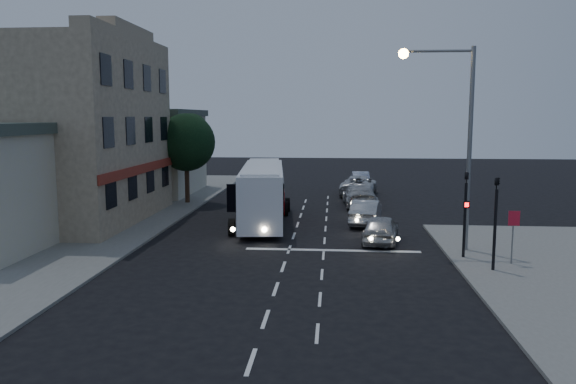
# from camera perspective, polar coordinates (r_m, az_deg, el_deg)

# --- Properties ---
(ground) EXTENTS (120.00, 120.00, 0.00)m
(ground) POSITION_cam_1_polar(r_m,az_deg,el_deg) (24.09, -0.27, -6.98)
(ground) COLOR black
(sidewalk_far) EXTENTS (12.00, 50.00, 0.12)m
(sidewalk_far) POSITION_cam_1_polar(r_m,az_deg,el_deg) (35.17, -20.70, -2.70)
(sidewalk_far) COLOR slate
(sidewalk_far) RESTS_ON ground
(road_markings) EXTENTS (8.00, 30.55, 0.01)m
(road_markings) POSITION_cam_1_polar(r_m,az_deg,el_deg) (27.23, 3.05, -5.26)
(road_markings) COLOR silver
(road_markings) RESTS_ON ground
(tour_bus) EXTENTS (3.33, 11.03, 3.33)m
(tour_bus) POSITION_cam_1_polar(r_m,az_deg,el_deg) (32.33, -2.60, 0.04)
(tour_bus) COLOR white
(tour_bus) RESTS_ON ground
(car_suv) EXTENTS (2.22, 4.21, 1.36)m
(car_suv) POSITION_cam_1_polar(r_m,az_deg,el_deg) (27.65, 9.40, -3.71)
(car_suv) COLOR #A8A8A8
(car_suv) RESTS_ON ground
(car_sedan_a) EXTENTS (2.12, 4.44, 1.40)m
(car_sedan_a) POSITION_cam_1_polar(r_m,az_deg,el_deg) (32.20, 7.91, -2.03)
(car_sedan_a) COLOR #ACACAE
(car_sedan_a) RESTS_ON ground
(car_sedan_b) EXTENTS (2.37, 5.29, 1.51)m
(car_sedan_b) POSITION_cam_1_polar(r_m,az_deg,el_deg) (38.40, 7.28, -0.38)
(car_sedan_b) COLOR #A5A5A5
(car_sedan_b) RESTS_ON ground
(car_sedan_c) EXTENTS (3.22, 5.81, 1.54)m
(car_sedan_c) POSITION_cam_1_polar(r_m,az_deg,el_deg) (44.14, 7.20, 0.69)
(car_sedan_c) COLOR #BDBDBD
(car_sedan_c) RESTS_ON ground
(car_extra) EXTENTS (1.56, 4.10, 1.34)m
(car_extra) POSITION_cam_1_polar(r_m,az_deg,el_deg) (49.48, 7.32, 1.32)
(car_extra) COLOR silver
(car_extra) RESTS_ON ground
(traffic_signal_main) EXTENTS (0.25, 0.35, 4.10)m
(traffic_signal_main) POSITION_cam_1_polar(r_m,az_deg,el_deg) (24.91, 17.59, -1.17)
(traffic_signal_main) COLOR black
(traffic_signal_main) RESTS_ON sidewalk_near
(traffic_signal_side) EXTENTS (0.18, 0.15, 4.10)m
(traffic_signal_side) POSITION_cam_1_polar(r_m,az_deg,el_deg) (23.19, 20.35, -1.92)
(traffic_signal_side) COLOR black
(traffic_signal_side) RESTS_ON sidewalk_near
(regulatory_sign) EXTENTS (0.45, 0.12, 2.20)m
(regulatory_sign) POSITION_cam_1_polar(r_m,az_deg,el_deg) (24.53, 21.92, -3.45)
(regulatory_sign) COLOR slate
(regulatory_sign) RESTS_ON sidewalk_near
(streetlight) EXTENTS (3.32, 0.44, 9.00)m
(streetlight) POSITION_cam_1_polar(r_m,az_deg,el_deg) (25.98, 16.64, 6.56)
(streetlight) COLOR slate
(streetlight) RESTS_ON sidewalk_near
(main_building) EXTENTS (10.12, 12.00, 11.00)m
(main_building) POSITION_cam_1_polar(r_m,az_deg,el_deg) (35.08, -22.51, 5.57)
(main_building) COLOR #806F58
(main_building) RESTS_ON sidewalk_far
(low_building_north) EXTENTS (9.40, 9.40, 6.50)m
(low_building_north) POSITION_cam_1_polar(r_m,az_deg,el_deg) (46.00, -15.07, 4.05)
(low_building_north) COLOR beige
(low_building_north) RESTS_ON sidewalk_far
(street_tree) EXTENTS (4.00, 4.00, 6.20)m
(street_tree) POSITION_cam_1_polar(r_m,az_deg,el_deg) (39.62, -10.31, 5.25)
(street_tree) COLOR black
(street_tree) RESTS_ON sidewalk_far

